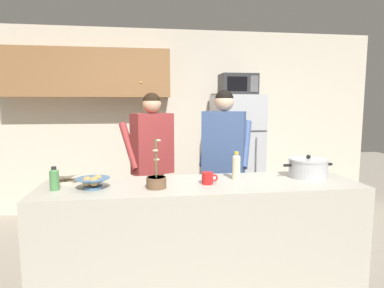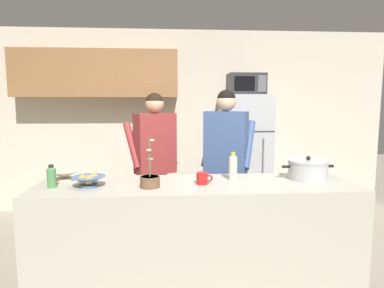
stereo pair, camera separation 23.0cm
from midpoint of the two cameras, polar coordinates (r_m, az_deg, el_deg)
back_wall_unit at (r=4.78m, az=-7.28°, el=5.55°), size 6.00×0.48×2.60m
kitchen_island at (r=2.77m, az=-0.76°, el=-16.16°), size 2.54×0.68×0.92m
refrigerator at (r=4.58m, az=6.31°, el=-2.01°), size 0.64×0.68×1.67m
microwave at (r=4.51m, az=6.55°, el=10.29°), size 0.48×0.37×0.28m
person_near_pot at (r=3.51m, az=-8.86°, el=-1.39°), size 0.62×0.58×1.67m
person_by_sink at (r=3.41m, az=3.65°, el=-1.23°), size 0.62×0.57×1.69m
cooking_pot at (r=2.96m, az=17.51°, el=-4.01°), size 0.44×0.33×0.20m
coffee_mug at (r=2.59m, az=0.21°, el=-6.00°), size 0.13×0.09×0.10m
bread_bowl at (r=2.59m, az=-19.37°, el=-6.33°), size 0.25×0.25×0.10m
empty_bowl at (r=2.87m, az=-23.37°, el=-5.34°), size 0.24×0.24×0.08m
bottle_near_edge at (r=2.75m, az=5.37°, el=-3.85°), size 0.07×0.07×0.23m
bottle_mid_counter at (r=2.65m, az=-25.24°, el=-5.52°), size 0.07×0.07×0.18m
potted_orchid at (r=2.50m, az=-8.90°, el=-6.35°), size 0.15×0.15×0.37m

